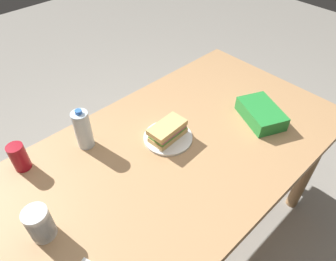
{
  "coord_description": "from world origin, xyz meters",
  "views": [
    {
      "loc": [
        0.65,
        0.64,
        1.75
      ],
      "look_at": [
        -0.02,
        -0.07,
        0.83
      ],
      "focal_mm": 32.75,
      "sensor_mm": 36.0,
      "label": 1
    }
  ],
  "objects": [
    {
      "name": "ground_plane",
      "position": [
        0.0,
        0.0,
        0.0
      ],
      "size": [
        8.0,
        8.0,
        0.0
      ],
      "primitive_type": "plane",
      "color": "gray"
    },
    {
      "name": "paper_plate",
      "position": [
        -0.02,
        -0.07,
        0.78
      ],
      "size": [
        0.22,
        0.22,
        0.01
      ],
      "primitive_type": "cylinder",
      "color": "white",
      "rests_on": "dining_table"
    },
    {
      "name": "dining_table",
      "position": [
        0.0,
        0.0,
        0.68
      ],
      "size": [
        1.63,
        0.9,
        0.78
      ],
      "color": "tan",
      "rests_on": "ground_plane"
    },
    {
      "name": "water_bottle_tall",
      "position": [
        0.27,
        -0.29,
        0.87
      ],
      "size": [
        0.07,
        0.07,
        0.2
      ],
      "color": "silver",
      "rests_on": "dining_table"
    },
    {
      "name": "chip_bag",
      "position": [
        -0.43,
        0.14,
        0.81
      ],
      "size": [
        0.23,
        0.27,
        0.07
      ],
      "primitive_type": "cube",
      "rotation": [
        0.0,
        0.0,
        4.29
      ],
      "color": "#268C38",
      "rests_on": "dining_table"
    },
    {
      "name": "sandwich",
      "position": [
        -0.02,
        -0.07,
        0.83
      ],
      "size": [
        0.19,
        0.11,
        0.08
      ],
      "color": "#DBB26B",
      "rests_on": "paper_plate"
    },
    {
      "name": "soda_can_red",
      "position": [
        0.53,
        -0.36,
        0.84
      ],
      "size": [
        0.07,
        0.07,
        0.12
      ],
      "primitive_type": "cylinder",
      "color": "maroon",
      "rests_on": "dining_table"
    },
    {
      "name": "plastic_cup_stack",
      "position": [
        0.6,
        -0.02,
        0.84
      ],
      "size": [
        0.08,
        0.08,
        0.13
      ],
      "color": "silver",
      "rests_on": "dining_table"
    }
  ]
}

